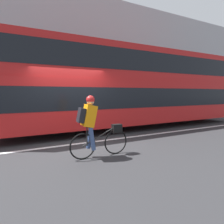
% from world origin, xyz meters
% --- Properties ---
extents(ground_plane, '(80.00, 80.00, 0.00)m').
position_xyz_m(ground_plane, '(0.00, 0.00, 0.00)').
color(ground_plane, '#2D2D30').
extents(road_center_line, '(50.00, 0.14, 0.01)m').
position_xyz_m(road_center_line, '(0.00, -0.15, 0.00)').
color(road_center_line, silver).
rests_on(road_center_line, ground_plane).
extents(sidewalk_curb, '(60.00, 2.26, 0.10)m').
position_xyz_m(sidewalk_curb, '(0.00, 5.62, 0.05)').
color(sidewalk_curb, gray).
rests_on(sidewalk_curb, ground_plane).
extents(building_facade, '(60.00, 0.30, 8.74)m').
position_xyz_m(building_facade, '(0.00, 6.90, 4.37)').
color(building_facade, '#9E9EA3').
rests_on(building_facade, ground_plane).
extents(bus, '(11.92, 2.48, 3.65)m').
position_xyz_m(bus, '(3.25, 1.56, 2.04)').
color(bus, black).
rests_on(bus, ground_plane).
extents(cyclist_on_bike, '(1.61, 0.32, 1.61)m').
position_xyz_m(cyclist_on_bike, '(0.16, -1.55, 0.87)').
color(cyclist_on_bike, black).
rests_on(cyclist_on_bike, ground_plane).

